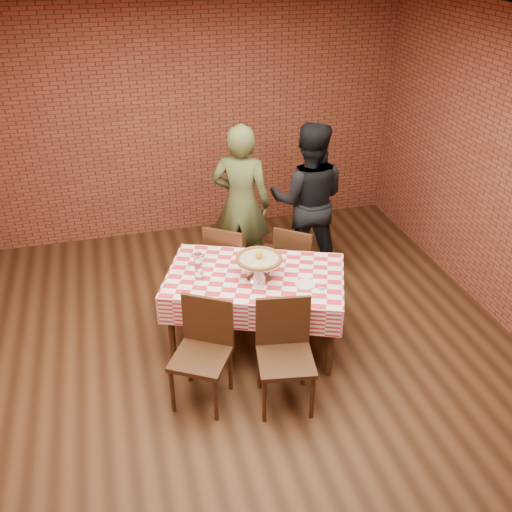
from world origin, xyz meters
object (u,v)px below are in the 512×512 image
(pizza_stand, at_px, (259,268))
(water_glass_right, at_px, (198,259))
(condiment_caddy, at_px, (269,253))
(chair_near_right, at_px, (286,359))
(water_glass_left, at_px, (199,273))
(chair_far_right, at_px, (297,261))
(chair_far_left, at_px, (230,261))
(diner_olive, at_px, (241,204))
(table, at_px, (255,309))
(chair_near_left, at_px, (201,357))
(pizza, at_px, (259,259))
(diner_black, at_px, (308,200))

(pizza_stand, bearing_deg, water_glass_right, 144.16)
(condiment_caddy, bearing_deg, chair_near_right, -72.52)
(water_glass_left, distance_m, condiment_caddy, 0.71)
(chair_near_right, distance_m, chair_far_right, 1.60)
(chair_near_right, xyz_separation_m, chair_far_left, (-0.08, 1.65, -0.01))
(chair_far_right, bearing_deg, diner_olive, -15.46)
(diner_olive, bearing_deg, pizza_stand, 109.34)
(table, relative_size, chair_near_right, 1.69)
(chair_near_left, xyz_separation_m, chair_far_right, (1.25, 1.27, -0.02))
(table, bearing_deg, pizza_stand, -66.28)
(pizza_stand, bearing_deg, pizza, 135.00)
(chair_near_left, relative_size, chair_far_right, 1.04)
(water_glass_right, height_order, chair_near_right, chair_near_right)
(water_glass_left, xyz_separation_m, chair_near_left, (-0.13, -0.71, -0.36))
(water_glass_right, height_order, chair_far_right, chair_far_right)
(table, distance_m, chair_far_left, 0.81)
(pizza, xyz_separation_m, chair_far_left, (-0.07, 0.85, -0.50))
(condiment_caddy, height_order, diner_black, diner_black)
(diner_olive, bearing_deg, chair_far_right, 152.87)
(pizza, height_order, chair_near_left, pizza)
(chair_far_left, bearing_deg, pizza, 129.48)
(chair_near_left, height_order, chair_far_right, chair_near_left)
(chair_near_left, distance_m, diner_olive, 2.08)
(pizza_stand, distance_m, pizza, 0.10)
(water_glass_left, xyz_separation_m, chair_far_left, (0.45, 0.73, -0.37))
(pizza_stand, xyz_separation_m, diner_olive, (0.15, 1.28, 0.03))
(table, relative_size, chair_far_right, 1.78)
(water_glass_right, xyz_separation_m, chair_far_left, (0.41, 0.50, -0.37))
(pizza, distance_m, chair_near_right, 0.94)
(pizza_stand, relative_size, pizza, 0.99)
(table, xyz_separation_m, diner_black, (0.90, 1.14, 0.50))
(chair_near_right, xyz_separation_m, diner_olive, (0.15, 2.08, 0.42))
(chair_near_right, bearing_deg, water_glass_left, 129.02)
(condiment_caddy, distance_m, chair_near_right, 1.15)
(chair_near_left, xyz_separation_m, chair_far_left, (0.58, 1.44, -0.01))
(water_glass_left, bearing_deg, water_glass_right, 81.94)
(water_glass_right, relative_size, diner_black, 0.07)
(pizza_stand, bearing_deg, diner_olive, 83.20)
(condiment_caddy, distance_m, diner_olive, 1.01)
(water_glass_right, distance_m, diner_olive, 1.13)
(chair_near_left, bearing_deg, chair_far_right, 76.08)
(water_glass_right, distance_m, diner_black, 1.61)
(diner_black, bearing_deg, pizza, 73.93)
(pizza, bearing_deg, diner_black, 53.42)
(pizza_stand, bearing_deg, condiment_caddy, 57.89)
(table, xyz_separation_m, chair_near_left, (-0.63, -0.64, 0.08))
(pizza, bearing_deg, condiment_caddy, 57.89)
(pizza_stand, distance_m, chair_far_left, 0.94)
(chair_near_left, height_order, diner_black, diner_black)
(water_glass_right, bearing_deg, chair_near_right, -66.89)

